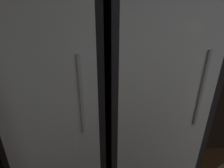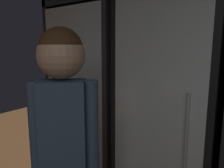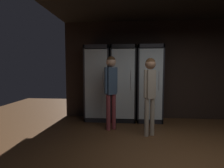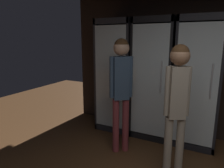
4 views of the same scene
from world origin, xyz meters
name	(u,v)px [view 1 (image 1 of 4)]	position (x,y,z in m)	size (l,w,h in m)	color
wall_back	(207,24)	(0.00, 3.03, 1.40)	(6.00, 0.06, 2.80)	black
cooler_left	(56,89)	(-1.26, 2.73, 1.01)	(0.68, 0.62, 2.07)	black
cooler_center	(151,84)	(-0.54, 2.73, 1.01)	(0.68, 0.62, 2.07)	black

